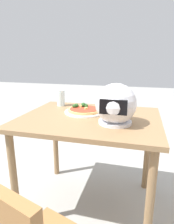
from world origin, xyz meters
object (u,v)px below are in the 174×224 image
Objects in this scene: pizza at (84,109)px; drinking_glass at (61,98)px; dining_table at (90,130)px; motorcycle_helmet at (116,105)px.

pizza is 0.31m from drinking_glass.
dining_table is 7.22× the size of drinking_glass.
drinking_glass is (0.26, -0.16, 0.04)m from pizza.
motorcycle_helmet reaches higher than dining_table.
motorcycle_helmet reaches higher than pizza.
dining_table is 3.79× the size of motorcycle_helmet.
dining_table is 0.46m from drinking_glass.
dining_table is at bearing 125.14° from pizza.
dining_table is 0.32m from motorcycle_helmet.
pizza is at bearing 148.22° from drinking_glass.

